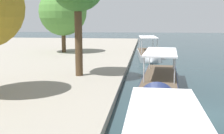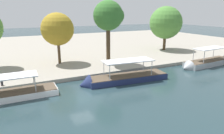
{
  "view_description": "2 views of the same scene",
  "coord_description": "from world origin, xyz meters",
  "px_view_note": "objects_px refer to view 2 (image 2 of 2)",
  "views": [
    {
      "loc": [
        -16.41,
        4.11,
        5.68
      ],
      "look_at": [
        2.05,
        6.36,
        2.48
      ],
      "focal_mm": 44.03,
      "sensor_mm": 36.0,
      "label": 1
    },
    {
      "loc": [
        -6.3,
        -20.71,
        9.53
      ],
      "look_at": [
        4.67,
        1.67,
        2.65
      ],
      "focal_mm": 32.62,
      "sensor_mm": 36.0,
      "label": 2
    }
  ],
  "objects_px": {
    "mooring_bollard_0": "(2,83)",
    "tree_2": "(57,29)",
    "tour_boat_2": "(121,79)",
    "tour_boat_3": "(205,64)",
    "tree_3": "(110,16)",
    "tree_1": "(166,23)"
  },
  "relations": [
    {
      "from": "mooring_bollard_0",
      "to": "tree_2",
      "type": "distance_m",
      "value": 13.32
    },
    {
      "from": "tour_boat_2",
      "to": "tour_boat_3",
      "type": "distance_m",
      "value": 17.67
    },
    {
      "from": "mooring_bollard_0",
      "to": "tree_3",
      "type": "distance_m",
      "value": 18.64
    },
    {
      "from": "mooring_bollard_0",
      "to": "tour_boat_2",
      "type": "bearing_deg",
      "value": -14.67
    },
    {
      "from": "tour_boat_2",
      "to": "tree_3",
      "type": "xyz_separation_m",
      "value": [
        1.87,
        7.39,
        8.39
      ]
    },
    {
      "from": "mooring_bollard_0",
      "to": "tree_1",
      "type": "bearing_deg",
      "value": 16.82
    },
    {
      "from": "tour_boat_3",
      "to": "tree_3",
      "type": "distance_m",
      "value": 19.0
    },
    {
      "from": "tour_boat_3",
      "to": "tree_1",
      "type": "relative_size",
      "value": 1.17
    },
    {
      "from": "tree_1",
      "to": "tree_3",
      "type": "xyz_separation_m",
      "value": [
        -17.71,
        -6.82,
        1.84
      ]
    },
    {
      "from": "tour_boat_3",
      "to": "tree_1",
      "type": "height_order",
      "value": "tree_1"
    },
    {
      "from": "tree_1",
      "to": "tree_3",
      "type": "distance_m",
      "value": 19.06
    },
    {
      "from": "mooring_bollard_0",
      "to": "tree_1",
      "type": "xyz_separation_m",
      "value": [
        34.27,
        10.36,
        5.95
      ]
    },
    {
      "from": "tour_boat_2",
      "to": "mooring_bollard_0",
      "type": "distance_m",
      "value": 15.2
    },
    {
      "from": "tree_2",
      "to": "tree_3",
      "type": "distance_m",
      "value": 9.19
    },
    {
      "from": "mooring_bollard_0",
      "to": "tree_1",
      "type": "relative_size",
      "value": 0.07
    },
    {
      "from": "mooring_bollard_0",
      "to": "tree_1",
      "type": "distance_m",
      "value": 36.29
    },
    {
      "from": "mooring_bollard_0",
      "to": "tree_2",
      "type": "relative_size",
      "value": 0.08
    },
    {
      "from": "tour_boat_3",
      "to": "tree_2",
      "type": "relative_size",
      "value": 1.35
    },
    {
      "from": "tour_boat_3",
      "to": "mooring_bollard_0",
      "type": "distance_m",
      "value": 32.49
    },
    {
      "from": "tour_boat_3",
      "to": "tree_1",
      "type": "distance_m",
      "value": 14.98
    },
    {
      "from": "mooring_bollard_0",
      "to": "tree_2",
      "type": "xyz_separation_m",
      "value": [
        8.89,
        8.13,
        5.68
      ]
    },
    {
      "from": "tree_1",
      "to": "tree_3",
      "type": "bearing_deg",
      "value": -158.94
    }
  ]
}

